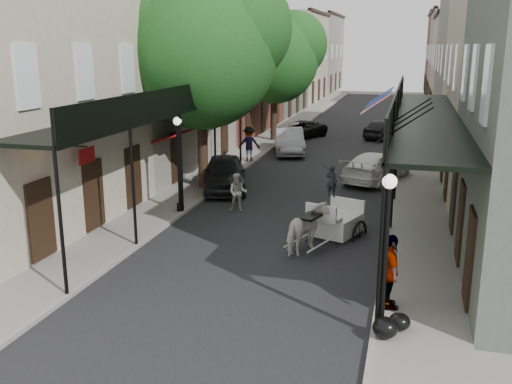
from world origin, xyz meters
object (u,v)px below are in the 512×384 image
Objects in this scene: pedestrian_sidewalk_right at (390,272)px; car_left_near at (225,173)px; pedestrian_sidewalk_left at (249,144)px; lamppost_right_far at (403,128)px; carriage at (342,205)px; car_right_far at (383,129)px; lamppost_right_near at (385,253)px; horse at (308,229)px; lamppost_left at (179,163)px; car_left_far at (301,130)px; car_right_near at (376,167)px; tree_near at (210,45)px; pedestrian_walking at (238,192)px; car_left_mid at (289,141)px; tree_far at (280,55)px.

car_left_near is at bearing 19.57° from pedestrian_sidewalk_right.
pedestrian_sidewalk_left reaches higher than pedestrian_sidewalk_right.
lamppost_right_far is at bearing -16.09° from pedestrian_sidewalk_right.
pedestrian_sidewalk_left is (-8.30, -1.62, -0.96)m from lamppost_right_far.
carriage is 21.87m from car_right_far.
lamppost_right_near is 5.82m from horse.
lamppost_left is at bearing -114.64° from car_left_near.
pedestrian_sidewalk_left is 9.56m from car_left_far.
pedestrian_sidewalk_right reaches higher than car_right_near.
car_left_far is at bearing -59.26° from horse.
car_right_far is (6.80, 17.02, -5.78)m from tree_near.
horse reaches higher than car_left_far.
lamppost_right_far is at bearing 55.65° from lamppost_left.
pedestrian_walking is at bearing -81.18° from car_left_near.
lamppost_right_far reaches higher than pedestrian_sidewalk_left.
car_right_far is at bearing -13.10° from pedestrian_sidewalk_right.
lamppost_right_near is 2.38× the size of pedestrian_walking.
pedestrian_sidewalk_left reaches higher than car_right_far.
horse is at bearing 104.35° from car_right_far.
tree_near is 10.77m from horse.
carriage is 0.62× the size of car_right_far.
pedestrian_sidewalk_left is 3.71m from car_left_mid.
lamppost_right_far is at bearing -84.40° from car_right_near.
pedestrian_sidewalk_left is at bearing 9.89° from pedestrian_sidewalk_right.
car_left_far is (-7.12, 7.85, -1.45)m from lamppost_right_far.
carriage is 1.36× the size of pedestrian_sidewalk_right.
car_left_near is at bearing -34.62° from horse.
pedestrian_sidewalk_left is (-6.52, 11.05, 0.08)m from carriage.
pedestrian_walking is 0.37× the size of car_right_far.
tree_far reaches higher than car_left_far.
lamppost_right_near is 10.88m from pedestrian_walking.
pedestrian_walking reaches higher than car_left_far.
tree_near reaches higher than car_right_far.
horse is 0.44× the size of car_right_far.
car_left_far is at bearing 104.33° from lamppost_right_near.
lamppost_left is 14.53m from lamppost_right_far.
car_left_mid reaches higher than car_right_near.
horse is at bearing 100.58° from pedestrian_sidewalk_left.
car_left_near is 15.74m from car_left_far.
tree_far is at bearing -102.29° from pedestrian_sidewalk_left.
pedestrian_walking is at bearing 124.36° from lamppost_right_near.
horse is 23.25m from car_left_far.
lamppost_right_near is 1.00× the size of lamppost_right_far.
carriage is 1.34× the size of pedestrian_sidewalk_left.
horse is (5.62, -2.95, -1.27)m from lamppost_left.
carriage reaches higher than pedestrian_sidewalk_left.
car_right_near is at bearing -55.47° from tree_far.
lamppost_left reaches higher than pedestrian_sidewalk_right.
lamppost_right_far is at bearing 178.41° from pedestrian_sidewalk_left.
tree_far is 26.63m from pedestrian_sidewalk_right.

